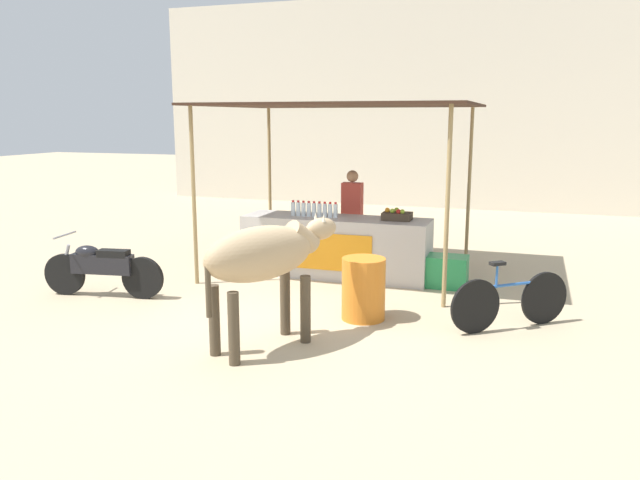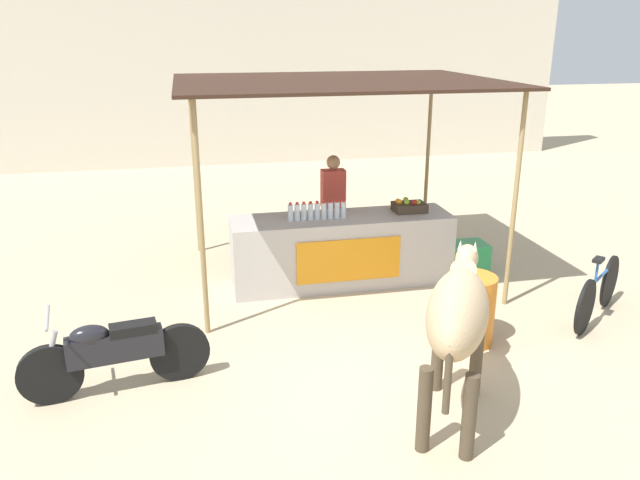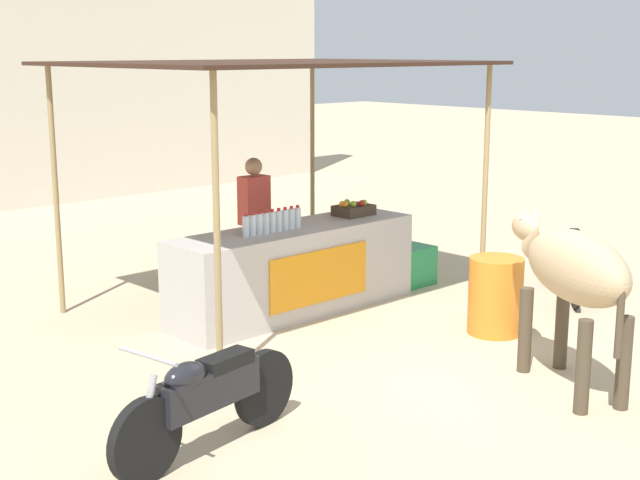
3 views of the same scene
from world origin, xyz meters
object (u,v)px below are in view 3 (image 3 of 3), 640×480
at_px(cow, 572,271).
at_px(motorcycle_parked, 207,396).
at_px(water_barrel, 495,296).
at_px(bicycle_leaning, 570,268).
at_px(vendor_behind_counter, 255,227).
at_px(fruit_crate, 353,209).
at_px(stall_counter, 294,270).
at_px(cooler_box, 408,266).

relative_size(cow, motorcycle_parked, 0.99).
distance_m(water_barrel, bicycle_leaning, 1.79).
bearing_deg(water_barrel, motorcycle_parked, -176.58).
bearing_deg(vendor_behind_counter, bicycle_leaning, -42.81).
height_order(motorcycle_parked, bicycle_leaning, motorcycle_parked).
relative_size(fruit_crate, bicycle_leaning, 0.34).
distance_m(stall_counter, vendor_behind_counter, 0.84).
height_order(stall_counter, water_barrel, stall_counter).
bearing_deg(motorcycle_parked, cow, -19.66).
distance_m(stall_counter, water_barrel, 2.21).
height_order(fruit_crate, bicycle_leaning, fruit_crate).
xyz_separation_m(fruit_crate, water_barrel, (0.02, -2.02, -0.64)).
relative_size(stall_counter, vendor_behind_counter, 1.82).
distance_m(vendor_behind_counter, cow, 4.04).
bearing_deg(stall_counter, cooler_box, -3.10).
bearing_deg(water_barrel, cow, -120.54).
bearing_deg(fruit_crate, cooler_box, -10.15).
xyz_separation_m(cooler_box, water_barrel, (-0.81, -1.88, 0.16)).
height_order(stall_counter, cooler_box, stall_counter).
height_order(vendor_behind_counter, bicycle_leaning, vendor_behind_counter).
height_order(cow, bicycle_leaning, cow).
bearing_deg(motorcycle_parked, bicycle_leaning, 4.56).
bearing_deg(water_barrel, fruit_crate, 90.46).
distance_m(cooler_box, motorcycle_parked, 5.06).
bearing_deg(cow, motorcycle_parked, 160.34).
xyz_separation_m(vendor_behind_counter, motorcycle_parked, (-2.86, -2.95, -0.42)).
bearing_deg(cooler_box, water_barrel, -113.28).
relative_size(cooler_box, bicycle_leaning, 0.46).
bearing_deg(cooler_box, stall_counter, 176.90).
bearing_deg(water_barrel, stall_counter, 116.58).
relative_size(fruit_crate, motorcycle_parked, 0.25).
relative_size(cooler_box, cow, 0.34).
height_order(cooler_box, bicycle_leaning, bicycle_leaning).
distance_m(cooler_box, water_barrel, 2.05).
relative_size(stall_counter, bicycle_leaning, 2.29).
distance_m(motorcycle_parked, bicycle_leaning, 5.59).
relative_size(water_barrel, motorcycle_parked, 0.44).
relative_size(fruit_crate, cow, 0.25).
bearing_deg(bicycle_leaning, vendor_behind_counter, 137.19).
height_order(fruit_crate, motorcycle_parked, fruit_crate).
height_order(vendor_behind_counter, cow, vendor_behind_counter).
bearing_deg(water_barrel, vendor_behind_counter, 108.88).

